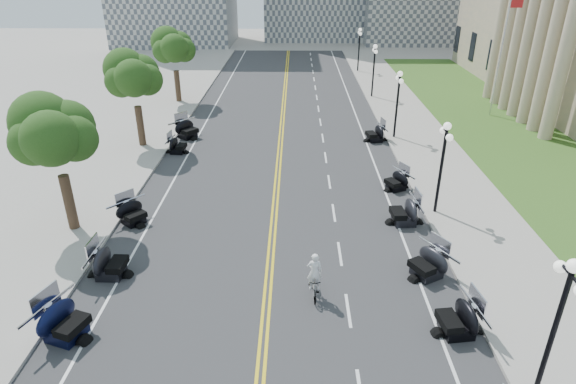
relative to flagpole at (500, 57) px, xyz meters
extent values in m
plane|color=gray|center=(-18.00, -22.00, -5.00)|extent=(160.00, 160.00, 0.00)
cube|color=#333335|center=(-18.00, -12.00, -5.00)|extent=(16.00, 90.00, 0.01)
cube|color=yellow|center=(-18.12, -12.00, -4.99)|extent=(0.12, 90.00, 0.00)
cube|color=yellow|center=(-17.88, -12.00, -4.99)|extent=(0.12, 90.00, 0.00)
cube|color=white|center=(-11.60, -12.00, -4.99)|extent=(0.12, 90.00, 0.00)
cube|color=white|center=(-24.40, -12.00, -4.99)|extent=(0.12, 90.00, 0.00)
cube|color=white|center=(-14.80, -26.00, -4.99)|extent=(0.12, 2.00, 0.00)
cube|color=white|center=(-14.80, -22.00, -4.99)|extent=(0.12, 2.00, 0.00)
cube|color=white|center=(-14.80, -18.00, -4.99)|extent=(0.12, 2.00, 0.00)
cube|color=white|center=(-14.80, -14.00, -4.99)|extent=(0.12, 2.00, 0.00)
cube|color=white|center=(-14.80, -10.00, -4.99)|extent=(0.12, 2.00, 0.00)
cube|color=white|center=(-14.80, -6.00, -4.99)|extent=(0.12, 2.00, 0.00)
cube|color=white|center=(-14.80, -2.00, -4.99)|extent=(0.12, 2.00, 0.00)
cube|color=white|center=(-14.80, 2.00, -4.99)|extent=(0.12, 2.00, 0.00)
cube|color=white|center=(-14.80, 6.00, -4.99)|extent=(0.12, 2.00, 0.00)
cube|color=white|center=(-14.80, 10.00, -4.99)|extent=(0.12, 2.00, 0.00)
cube|color=white|center=(-14.80, 14.00, -4.99)|extent=(0.12, 2.00, 0.00)
cube|color=white|center=(-14.80, 18.00, -4.99)|extent=(0.12, 2.00, 0.00)
cube|color=white|center=(-14.80, 22.00, -4.99)|extent=(0.12, 2.00, 0.00)
cube|color=white|center=(-14.80, 26.00, -4.99)|extent=(0.12, 2.00, 0.00)
cube|color=white|center=(-14.80, 30.00, -4.99)|extent=(0.12, 2.00, 0.00)
cube|color=#9E9991|center=(-7.50, -12.00, -4.92)|extent=(5.00, 90.00, 0.15)
cube|color=#9E9991|center=(-28.50, -12.00, -4.92)|extent=(5.00, 90.00, 0.15)
cube|color=#356023|center=(-0.50, -4.00, -4.95)|extent=(9.00, 60.00, 0.10)
imported|color=#A51414|center=(-16.11, -25.13, -4.52)|extent=(0.51, 1.63, 0.97)
imported|color=silver|center=(-16.11, -25.13, -3.19)|extent=(0.61, 0.40, 1.68)
camera|label=1|loc=(-16.91, -40.85, 7.32)|focal=30.00mm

